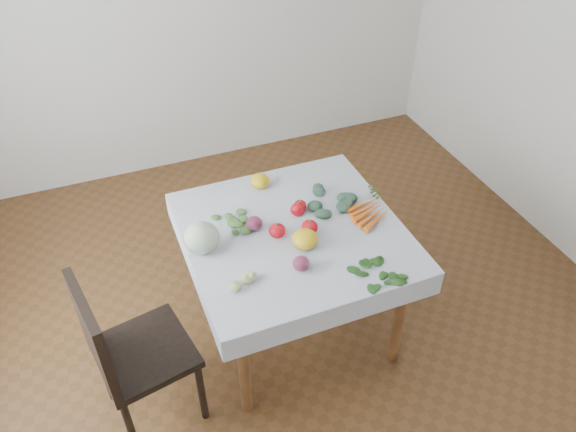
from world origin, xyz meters
name	(u,v)px	position (x,y,z in m)	size (l,w,h in m)	color
ground	(293,324)	(0.00, 0.00, 0.00)	(4.00, 4.00, 0.00)	brown
table	(293,245)	(0.00, 0.00, 0.65)	(1.00, 1.00, 0.75)	brown
tablecloth	(293,231)	(0.00, 0.00, 0.75)	(1.12, 1.12, 0.01)	silver
chair	(124,350)	(-0.96, -0.27, 0.55)	(0.51, 0.51, 0.96)	black
cabbage	(202,237)	(-0.48, 0.03, 0.84)	(0.18, 0.18, 0.16)	beige
tomato_a	(298,209)	(0.07, 0.12, 0.79)	(0.08, 0.08, 0.07)	red
tomato_b	(277,231)	(-0.10, -0.01, 0.79)	(0.09, 0.09, 0.08)	red
tomato_c	(300,205)	(0.10, 0.15, 0.79)	(0.07, 0.07, 0.06)	red
tomato_d	(310,227)	(0.07, -0.05, 0.79)	(0.09, 0.09, 0.08)	red
heirloom_back	(260,181)	(-0.03, 0.43, 0.80)	(0.11, 0.11, 0.08)	yellow
heirloom_front	(305,239)	(0.01, -0.13, 0.80)	(0.13, 0.13, 0.09)	yellow
onion_a	(254,223)	(-0.19, 0.09, 0.79)	(0.08, 0.08, 0.07)	#501637
onion_b	(301,263)	(-0.07, -0.28, 0.79)	(0.08, 0.08, 0.07)	#501637
tomatillo_cluster	(242,280)	(-0.37, -0.26, 0.78)	(0.09, 0.12, 0.04)	#B3C672
carrot_bunch	(369,212)	(0.43, -0.03, 0.77)	(0.23, 0.25, 0.03)	orange
kale_bunch	(335,197)	(0.31, 0.16, 0.78)	(0.33, 0.25, 0.04)	#365845
basil_bunch	(384,273)	(0.29, -0.46, 0.76)	(0.28, 0.19, 0.01)	#26591C
dill_bunch	(232,223)	(-0.29, 0.16, 0.77)	(0.25, 0.18, 0.02)	#4D7F3A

